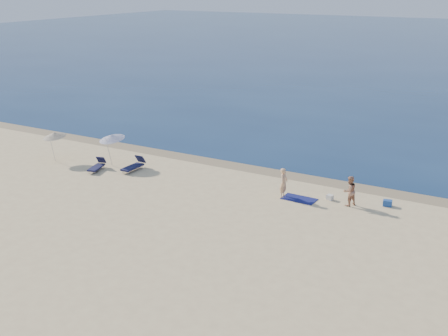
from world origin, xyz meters
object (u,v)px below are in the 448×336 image
object	(u,v)px
person_left	(284,183)
blue_cooler	(388,203)
person_right	(349,191)
umbrella_near	(112,137)

from	to	relation	value
person_left	blue_cooler	size ratio (longest dim) A/B	3.63
person_right	umbrella_near	xyz separation A→B (m)	(-15.65, -0.75, 1.06)
person_right	umbrella_near	distance (m)	15.71
blue_cooler	umbrella_near	bearing A→B (deg)	176.93
person_left	person_right	distance (m)	3.61
person_left	blue_cooler	bearing A→B (deg)	-77.10
person_right	umbrella_near	size ratio (longest dim) A/B	0.75
person_left	umbrella_near	size ratio (longest dim) A/B	0.76
umbrella_near	blue_cooler	bearing A→B (deg)	27.45
person_left	person_right	world-z (taller)	person_left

